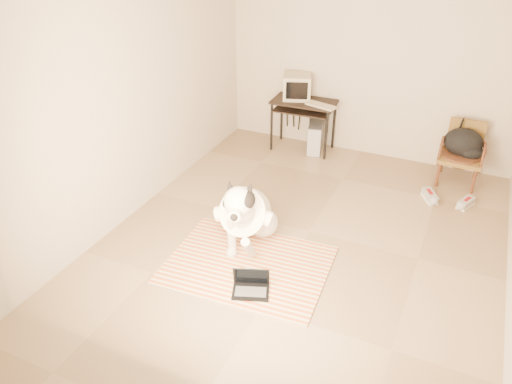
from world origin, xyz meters
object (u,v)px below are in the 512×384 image
Objects in this scene: backpack at (465,144)px; rattan_chair at (461,153)px; laptop at (251,285)px; computer_desk at (303,108)px; dog at (246,215)px; pc_tower at (316,137)px; crt_monitor at (297,87)px.

rattan_chair is at bearing -144.96° from backpack.
computer_desk is (-0.64, 3.12, 0.56)m from laptop.
dog reaches higher than pc_tower.
pc_tower is 1.97m from rattan_chair.
rattan_chair is (1.52, 3.06, 0.32)m from laptop.
rattan_chair reaches higher than laptop.
pc_tower is 0.62× the size of rattan_chair.
pc_tower is at bearing 177.74° from backpack.
crt_monitor is 2.34m from backpack.
dog is at bearing -83.61° from computer_desk.
computer_desk is 0.31m from crt_monitor.
computer_desk is 1.15× the size of rattan_chair.
computer_desk is 1.82× the size of backpack.
crt_monitor is at bearing 151.98° from computer_desk.
pc_tower is 2.00m from backpack.
computer_desk reaches higher than laptop.
laptop is 3.39m from crt_monitor.
backpack is at bearing 51.67° from dog.
rattan_chair is at bearing -2.50° from pc_tower.
pc_tower is at bearing 177.50° from rattan_chair.
rattan_chair reaches higher than pc_tower.
laptop is at bearing -116.53° from backpack.
laptop is 0.51× the size of rattan_chair.
backpack is (1.53, 3.06, 0.44)m from laptop.
dog reaches higher than backpack.
dog reaches higher than laptop.
backpack reaches higher than pc_tower.
crt_monitor reaches higher than dog.
laptop is at bearing -78.39° from computer_desk.
rattan_chair is at bearing -3.35° from crt_monitor.
backpack is at bearing -1.46° from computer_desk.
rattan_chair is (2.29, -0.13, -0.51)m from crt_monitor.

